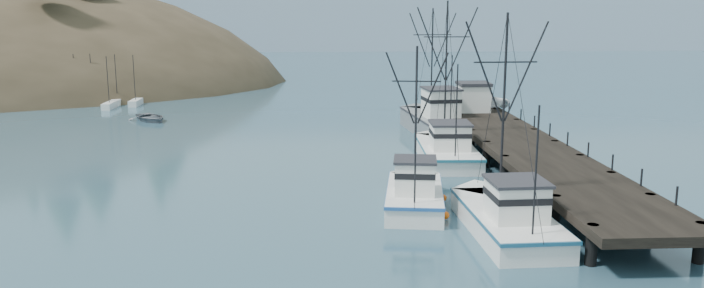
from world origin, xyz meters
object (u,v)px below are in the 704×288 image
trawler_mid (414,194)px  pier (521,145)px  trawler_far (446,149)px  pickup_truck (485,101)px  pier_shed (473,96)px  trawler_near (505,217)px  motorboat (151,121)px  work_vessel (435,121)px

trawler_mid → pier: bearing=46.5°
trawler_far → pickup_truck: (6.62, 14.27, 1.91)m
trawler_far → pickup_truck: bearing=65.1°
trawler_far → pickup_truck: 15.84m
pier_shed → trawler_far: bearing=-111.8°
trawler_near → trawler_mid: size_ratio=1.20×
pier_shed → trawler_near: bearing=-99.6°
pier → pickup_truck: 17.17m
trawler_near → motorboat: size_ratio=2.36×
trawler_mid → pickup_truck: bearing=67.9°
work_vessel → pier_shed: 4.51m
work_vessel → pickup_truck: bearing=26.6°
pier_shed → pickup_truck: size_ratio=0.61×
pier → motorboat: size_ratio=8.67×
trawler_far → pier_shed: bearing=68.2°
trawler_mid → work_vessel: 24.91m
pier → trawler_far: (-5.12, 2.81, -0.87)m
pier → work_vessel: (-4.05, 14.30, -0.46)m
work_vessel → pier_shed: size_ratio=4.48×
motorboat → pier_shed: bearing=-49.0°
pier → trawler_near: trawler_near is taller
trawler_mid → trawler_near: bearing=-49.2°
trawler_near → trawler_far: size_ratio=0.94×
pickup_truck → motorboat: pickup_truck is taller
pier → pier_shed: pier_shed is taller
trawler_mid → trawler_far: 13.54m
pier → work_vessel: 14.87m
pickup_truck → pier: bearing=152.5°
pier → work_vessel: size_ratio=3.07×
trawler_near → pickup_truck: bearing=78.0°
work_vessel → motorboat: (-28.87, 8.83, -1.23)m
trawler_mid → trawler_far: (4.37, 12.82, 0.00)m
pier → trawler_mid: trawler_mid is taller
trawler_near → trawler_mid: bearing=130.8°
pier → pier_shed: (-0.19, 15.10, 1.73)m
trawler_far → pier: bearing=-28.8°
trawler_near → motorboat: (-27.64, 38.02, -0.82)m
pickup_truck → motorboat: (-34.41, 6.06, -2.73)m
trawler_far → work_vessel: (1.07, 11.49, 0.41)m
pier → pickup_truck: size_ratio=8.41×
trawler_far → work_vessel: size_ratio=0.89×
trawler_far → work_vessel: trawler_far is taller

